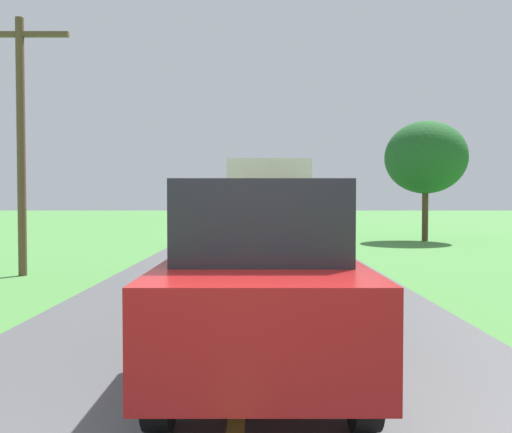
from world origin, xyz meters
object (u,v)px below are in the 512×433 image
object	(u,v)px
utility_pole_roadside	(21,134)
roadside_tree_near_left	(426,158)
following_car	(260,276)
banana_truck_near	(268,216)

from	to	relation	value
utility_pole_roadside	roadside_tree_near_left	size ratio (longest dim) A/B	1.14
following_car	roadside_tree_near_left	bearing A→B (deg)	66.93
utility_pole_roadside	following_car	bearing A→B (deg)	-51.71
roadside_tree_near_left	utility_pole_roadside	bearing A→B (deg)	-141.14
banana_truck_near	roadside_tree_near_left	distance (m)	13.57
utility_pole_roadside	banana_truck_near	bearing A→B (deg)	-1.59
utility_pole_roadside	roadside_tree_near_left	distance (m)	17.37
banana_truck_near	roadside_tree_near_left	size ratio (longest dim) A/B	1.06
banana_truck_near	utility_pole_roadside	distance (m)	6.35
banana_truck_near	following_car	bearing A→B (deg)	-92.08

